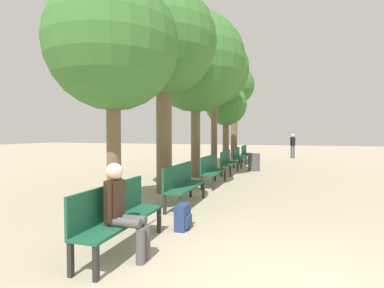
{
  "coord_description": "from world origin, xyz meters",
  "views": [
    {
      "loc": [
        0.06,
        -3.28,
        1.71
      ],
      "look_at": [
        -2.99,
        6.35,
        1.33
      ],
      "focal_mm": 28.0,
      "sensor_mm": 36.0,
      "label": 1
    }
  ],
  "objects_px": {
    "bench_row_5": "(246,152)",
    "tree_row_0": "(113,46)",
    "trash_bin": "(254,162)",
    "tree_row_2": "(196,63)",
    "tree_row_5": "(234,87)",
    "bench_row_0": "(117,212)",
    "bench_row_2": "(211,168)",
    "bench_row_4": "(238,156)",
    "tree_row_3": "(214,70)",
    "pedestrian_near": "(293,144)",
    "person_seated": "(122,208)",
    "backpack": "(183,217)",
    "bench_row_3": "(228,161)",
    "bench_row_1": "(182,182)",
    "tree_row_4": "(226,105)",
    "tree_row_1": "(164,43)"
  },
  "relations": [
    {
      "from": "bench_row_5",
      "to": "tree_row_0",
      "type": "bearing_deg",
      "value": -94.45
    },
    {
      "from": "bench_row_5",
      "to": "trash_bin",
      "type": "xyz_separation_m",
      "value": [
        0.95,
        -4.41,
        -0.16
      ]
    },
    {
      "from": "tree_row_2",
      "to": "tree_row_5",
      "type": "bearing_deg",
      "value": 90.0
    },
    {
      "from": "trash_bin",
      "to": "bench_row_0",
      "type": "bearing_deg",
      "value": -95.48
    },
    {
      "from": "bench_row_5",
      "to": "bench_row_2",
      "type": "bearing_deg",
      "value": -90.0
    },
    {
      "from": "bench_row_4",
      "to": "tree_row_3",
      "type": "height_order",
      "value": "tree_row_3"
    },
    {
      "from": "pedestrian_near",
      "to": "person_seated",
      "type": "bearing_deg",
      "value": -97.97
    },
    {
      "from": "bench_row_5",
      "to": "backpack",
      "type": "xyz_separation_m",
      "value": [
        0.61,
        -13.11,
        -0.34
      ]
    },
    {
      "from": "bench_row_3",
      "to": "tree_row_3",
      "type": "xyz_separation_m",
      "value": [
        -0.99,
        1.69,
        4.14
      ]
    },
    {
      "from": "bench_row_5",
      "to": "bench_row_1",
      "type": "bearing_deg",
      "value": -90.0
    },
    {
      "from": "bench_row_5",
      "to": "person_seated",
      "type": "bearing_deg",
      "value": -89.06
    },
    {
      "from": "bench_row_5",
      "to": "person_seated",
      "type": "xyz_separation_m",
      "value": [
        0.24,
        -14.51,
        0.14
      ]
    },
    {
      "from": "tree_row_3",
      "to": "tree_row_5",
      "type": "relative_size",
      "value": 1.03
    },
    {
      "from": "bench_row_4",
      "to": "trash_bin",
      "type": "height_order",
      "value": "bench_row_4"
    },
    {
      "from": "bench_row_1",
      "to": "backpack",
      "type": "xyz_separation_m",
      "value": [
        0.61,
        -1.69,
        -0.34
      ]
    },
    {
      "from": "tree_row_4",
      "to": "tree_row_5",
      "type": "height_order",
      "value": "tree_row_5"
    },
    {
      "from": "tree_row_2",
      "to": "tree_row_3",
      "type": "height_order",
      "value": "tree_row_3"
    },
    {
      "from": "pedestrian_near",
      "to": "trash_bin",
      "type": "distance_m",
      "value": 7.92
    },
    {
      "from": "person_seated",
      "to": "trash_bin",
      "type": "height_order",
      "value": "person_seated"
    },
    {
      "from": "tree_row_0",
      "to": "trash_bin",
      "type": "relative_size",
      "value": 6.12
    },
    {
      "from": "tree_row_0",
      "to": "tree_row_5",
      "type": "xyz_separation_m",
      "value": [
        0.0,
        14.42,
        1.29
      ]
    },
    {
      "from": "bench_row_0",
      "to": "bench_row_1",
      "type": "height_order",
      "value": "same"
    },
    {
      "from": "bench_row_2",
      "to": "trash_bin",
      "type": "xyz_separation_m",
      "value": [
        0.95,
        4.15,
        -0.16
      ]
    },
    {
      "from": "bench_row_5",
      "to": "bench_row_3",
      "type": "bearing_deg",
      "value": -90.0
    },
    {
      "from": "tree_row_3",
      "to": "tree_row_4",
      "type": "bearing_deg",
      "value": 90.0
    },
    {
      "from": "bench_row_5",
      "to": "tree_row_5",
      "type": "distance_m",
      "value": 4.61
    },
    {
      "from": "tree_row_1",
      "to": "bench_row_1",
      "type": "bearing_deg",
      "value": -51.64
    },
    {
      "from": "tree_row_2",
      "to": "tree_row_5",
      "type": "relative_size",
      "value": 1.02
    },
    {
      "from": "bench_row_5",
      "to": "person_seated",
      "type": "relative_size",
      "value": 1.43
    },
    {
      "from": "bench_row_4",
      "to": "tree_row_2",
      "type": "distance_m",
      "value": 5.78
    },
    {
      "from": "bench_row_5",
      "to": "tree_row_4",
      "type": "relative_size",
      "value": 0.41
    },
    {
      "from": "bench_row_5",
      "to": "backpack",
      "type": "bearing_deg",
      "value": -87.33
    },
    {
      "from": "bench_row_0",
      "to": "bench_row_4",
      "type": "relative_size",
      "value": 1.0
    },
    {
      "from": "bench_row_4",
      "to": "trash_bin",
      "type": "distance_m",
      "value": 1.83
    },
    {
      "from": "bench_row_3",
      "to": "tree_row_0",
      "type": "relative_size",
      "value": 0.39
    },
    {
      "from": "bench_row_0",
      "to": "tree_row_5",
      "type": "xyz_separation_m",
      "value": [
        -0.99,
        15.93,
        4.18
      ]
    },
    {
      "from": "tree_row_2",
      "to": "backpack",
      "type": "distance_m",
      "value": 7.5
    },
    {
      "from": "tree_row_4",
      "to": "pedestrian_near",
      "type": "distance_m",
      "value": 6.23
    },
    {
      "from": "bench_row_4",
      "to": "tree_row_2",
      "type": "bearing_deg",
      "value": -103.22
    },
    {
      "from": "tree_row_1",
      "to": "bench_row_0",
      "type": "bearing_deg",
      "value": -76.42
    },
    {
      "from": "tree_row_1",
      "to": "tree_row_3",
      "type": "distance_m",
      "value": 6.16
    },
    {
      "from": "backpack",
      "to": "tree_row_4",
      "type": "bearing_deg",
      "value": 97.62
    },
    {
      "from": "tree_row_4",
      "to": "trash_bin",
      "type": "xyz_separation_m",
      "value": [
        1.94,
        -3.28,
        -2.88
      ]
    },
    {
      "from": "bench_row_0",
      "to": "tree_row_5",
      "type": "bearing_deg",
      "value": 93.57
    },
    {
      "from": "bench_row_3",
      "to": "bench_row_5",
      "type": "xyz_separation_m",
      "value": [
        0.0,
        5.71,
        0.0
      ]
    },
    {
      "from": "bench_row_0",
      "to": "tree_row_0",
      "type": "distance_m",
      "value": 3.41
    },
    {
      "from": "bench_row_1",
      "to": "person_seated",
      "type": "xyz_separation_m",
      "value": [
        0.24,
        -3.1,
        0.14
      ]
    },
    {
      "from": "bench_row_2",
      "to": "person_seated",
      "type": "bearing_deg",
      "value": -87.72
    },
    {
      "from": "tree_row_1",
      "to": "tree_row_5",
      "type": "distance_m",
      "value": 11.83
    },
    {
      "from": "tree_row_5",
      "to": "backpack",
      "type": "height_order",
      "value": "tree_row_5"
    }
  ]
}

